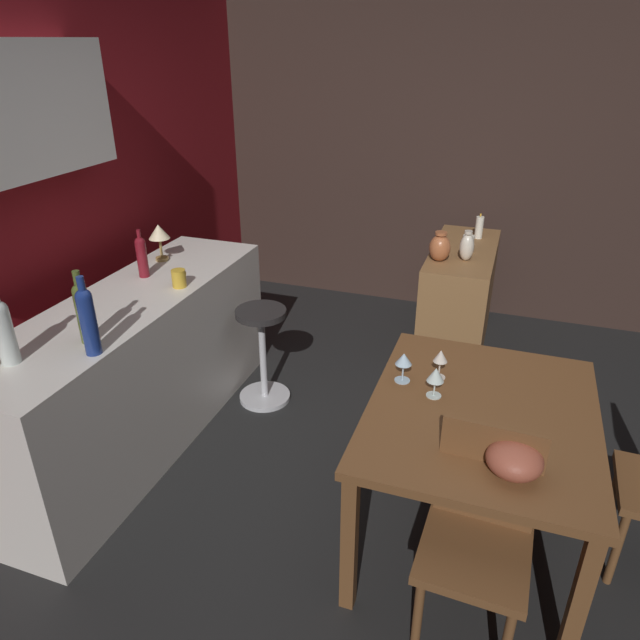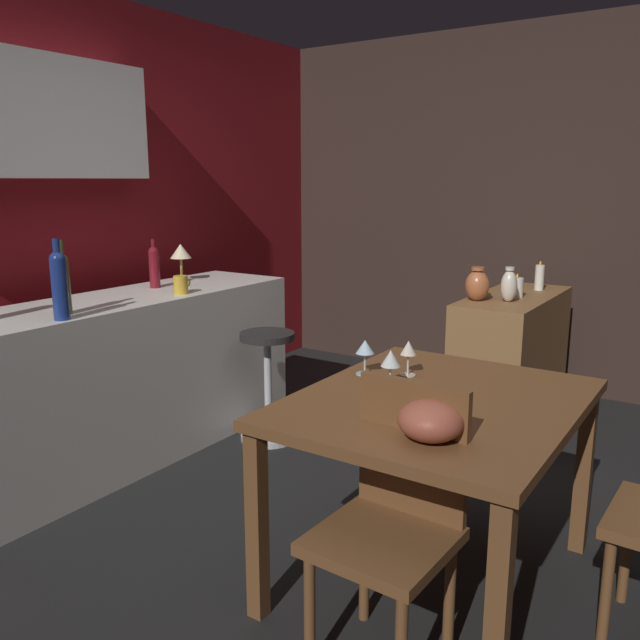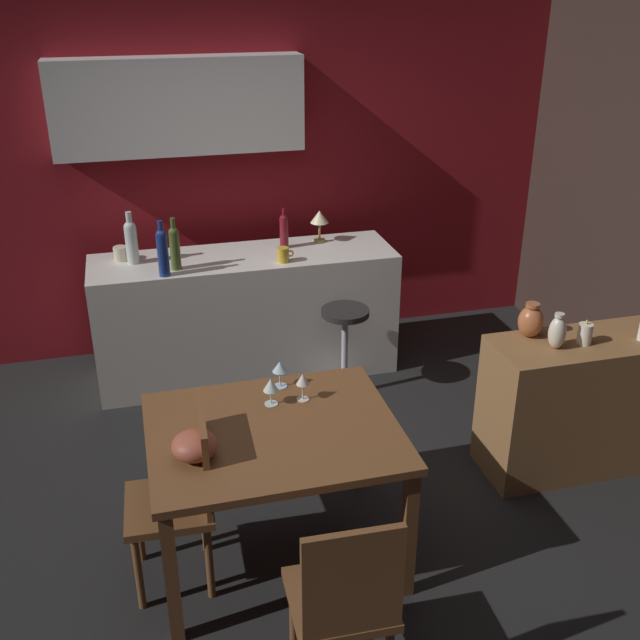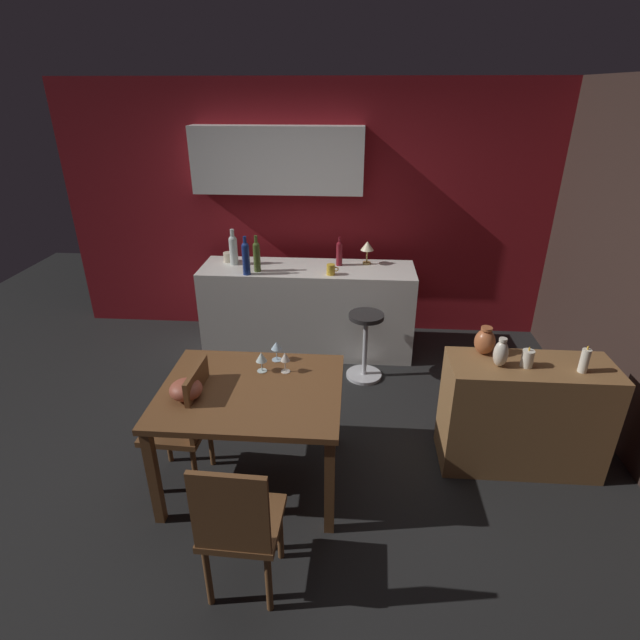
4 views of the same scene
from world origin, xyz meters
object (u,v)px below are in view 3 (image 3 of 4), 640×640
object	(u,v)px
wine_bottle_olive	(175,246)
vase_ceramic_ivory	(557,332)
chair_by_doorway	(345,601)
cup_mustard	(283,255)
wine_glass_center	(303,381)
wine_bottle_ruby	(284,230)
wine_bottle_cobalt	(163,250)
wine_glass_left	(280,368)
cup_cream	(121,253)
fruit_bowl	(195,446)
dining_table	(274,444)
counter_lamp	(319,219)
vase_copper	(531,321)
chair_near_window	(183,494)
sideboard_cabinet	(579,404)
bar_stool	(345,350)
wine_bottle_clear	(131,240)
wine_glass_right	(271,386)
pillar_candle_tall	(585,334)

from	to	relation	value
wine_bottle_olive	vase_ceramic_ivory	bearing A→B (deg)	-38.45
chair_by_doorway	cup_mustard	size ratio (longest dim) A/B	8.05
wine_glass_center	wine_bottle_ruby	size ratio (longest dim) A/B	0.51
wine_bottle_olive	vase_ceramic_ivory	size ratio (longest dim) A/B	1.70
wine_bottle_cobalt	wine_glass_left	bearing A→B (deg)	-69.83
wine_glass_left	wine_glass_center	xyz separation A→B (m)	(0.08, -0.15, -0.00)
wine_glass_left	cup_cream	xyz separation A→B (m)	(-0.74, 1.67, 0.10)
wine_bottle_cobalt	fruit_bowl	bearing A→B (deg)	-90.29
dining_table	wine_glass_center	xyz separation A→B (m)	(0.20, 0.22, 0.20)
fruit_bowl	counter_lamp	size ratio (longest dim) A/B	0.88
fruit_bowl	vase_copper	xyz separation A→B (m)	(1.93, 0.57, 0.11)
wine_glass_center	vase_ceramic_ivory	world-z (taller)	vase_ceramic_ivory
chair_near_window	cup_mustard	bearing A→B (deg)	64.01
wine_glass_center	fruit_bowl	size ratio (longest dim) A/B	0.72
sideboard_cabinet	wine_glass_left	size ratio (longest dim) A/B	7.60
wine_glass_left	cup_mustard	distance (m)	1.39
wine_glass_left	dining_table	bearing A→B (deg)	-106.86
fruit_bowl	wine_bottle_cobalt	size ratio (longest dim) A/B	0.55
wine_bottle_ruby	cup_cream	distance (m)	1.13
chair_near_window	wine_glass_left	xyz separation A→B (m)	(0.56, 0.43, 0.36)
wine_glass_left	wine_bottle_olive	distance (m)	1.47
wine_glass_left	sideboard_cabinet	bearing A→B (deg)	-2.48
vase_copper	vase_ceramic_ivory	xyz separation A→B (m)	(0.06, -0.17, 0.00)
chair_near_window	vase_copper	bearing A→B (deg)	13.66
wine_bottle_olive	dining_table	bearing A→B (deg)	-80.93
sideboard_cabinet	vase_copper	world-z (taller)	vase_copper
wine_bottle_olive	bar_stool	bearing A→B (deg)	-19.90
cup_cream	vase_ceramic_ivory	xyz separation A→B (m)	(2.25, -1.77, -0.03)
wine_bottle_clear	wine_bottle_cobalt	xyz separation A→B (m)	(0.19, -0.29, 0.01)
chair_by_doorway	vase_ceramic_ivory	world-z (taller)	vase_ceramic_ivory
chair_near_window	wine_bottle_clear	world-z (taller)	wine_bottle_clear
wine_glass_right	wine_bottle_clear	bearing A→B (deg)	108.57
cup_mustard	counter_lamp	distance (m)	0.50
wine_bottle_clear	pillar_candle_tall	bearing A→B (deg)	-35.73
dining_table	cup_mustard	xyz separation A→B (m)	(0.43, 1.73, 0.30)
wine_bottle_clear	vase_copper	distance (m)	2.61
chair_near_window	wine_glass_center	world-z (taller)	chair_near_window
wine_glass_left	pillar_candle_tall	distance (m)	1.69
sideboard_cabinet	fruit_bowl	size ratio (longest dim) A/B	5.40
pillar_candle_tall	dining_table	bearing A→B (deg)	-171.42
sideboard_cabinet	chair_near_window	distance (m)	2.33
chair_near_window	bar_stool	world-z (taller)	chair_near_window
wine_glass_center	wine_bottle_clear	size ratio (longest dim) A/B	0.41
vase_copper	vase_ceramic_ivory	world-z (taller)	vase_ceramic_ivory
wine_glass_left	vase_ceramic_ivory	bearing A→B (deg)	-4.15
chair_by_doorway	counter_lamp	xyz separation A→B (m)	(0.67, 2.93, 0.58)
cup_cream	pillar_candle_tall	bearing A→B (deg)	-36.02
wine_bottle_cobalt	wine_bottle_olive	xyz separation A→B (m)	(0.08, 0.10, -0.01)
sideboard_cabinet	wine_glass_center	size ratio (longest dim) A/B	7.55
dining_table	chair_near_window	world-z (taller)	chair_near_window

